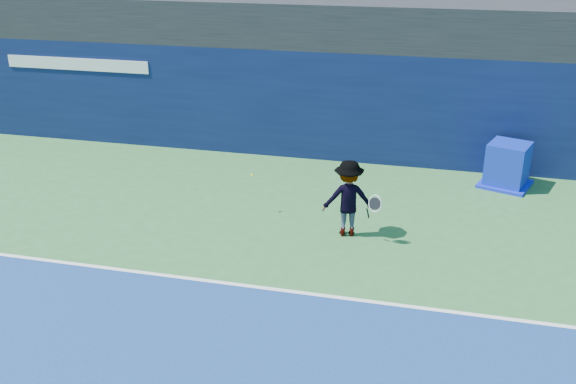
# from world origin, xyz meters

# --- Properties ---
(baseline) EXTENTS (24.00, 0.10, 0.01)m
(baseline) POSITION_xyz_m (0.00, 3.00, 0.01)
(baseline) COLOR white
(baseline) RESTS_ON ground
(stadium_band) EXTENTS (36.00, 3.00, 1.20)m
(stadium_band) POSITION_xyz_m (0.00, 11.50, 3.60)
(stadium_band) COLOR black
(stadium_band) RESTS_ON back_wall_assembly
(back_wall_assembly) EXTENTS (36.00, 1.03, 3.00)m
(back_wall_assembly) POSITION_xyz_m (-0.00, 10.50, 1.50)
(back_wall_assembly) COLOR #0B153C
(back_wall_assembly) RESTS_ON ground
(equipment_cart) EXTENTS (1.48, 1.48, 1.11)m
(equipment_cart) POSITION_xyz_m (5.17, 9.24, 0.51)
(equipment_cart) COLOR #0B1FA0
(equipment_cart) RESTS_ON ground
(tennis_player) EXTENTS (1.34, 0.85, 1.66)m
(tennis_player) POSITION_xyz_m (1.70, 5.55, 0.83)
(tennis_player) COLOR silver
(tennis_player) RESTS_ON ground
(tennis_ball) EXTENTS (0.06, 0.06, 0.06)m
(tennis_ball) POSITION_xyz_m (-0.57, 6.14, 0.92)
(tennis_ball) COLOR yellow
(tennis_ball) RESTS_ON ground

